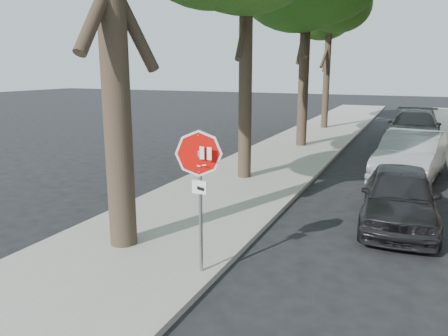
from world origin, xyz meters
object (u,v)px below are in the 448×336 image
object	(u,v)px
car_a	(399,196)
stop_sign	(200,174)
car_c	(414,128)
car_b	(411,156)
tree_far	(330,9)

from	to	relation	value
car_a	stop_sign	bearing A→B (deg)	-128.53
car_a	car_c	world-z (taller)	car_c
stop_sign	car_b	distance (m)	9.99
tree_far	car_b	size ratio (longest dim) A/B	1.85
tree_far	car_c	distance (m)	9.24
car_b	car_a	bearing A→B (deg)	-83.60
stop_sign	car_c	size ratio (longest dim) A/B	0.44
tree_far	car_a	xyz separation A→B (m)	(5.16, -16.71, -6.49)
car_a	car_c	bearing A→B (deg)	86.37
tree_far	car_a	bearing A→B (deg)	-72.84
stop_sign	tree_far	size ratio (longest dim) A/B	0.28
stop_sign	car_a	size ratio (longest dim) A/B	0.61
car_b	stop_sign	bearing A→B (deg)	-101.31
car_b	tree_far	bearing A→B (deg)	122.15
car_a	car_b	bearing A→B (deg)	85.28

